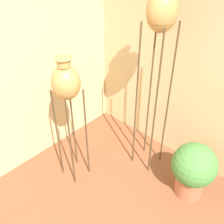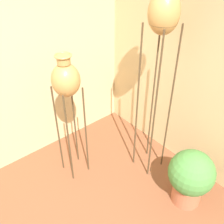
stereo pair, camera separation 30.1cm
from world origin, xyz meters
TOP-DOWN VIEW (x-y plane):
  - vase_stand_tall at (1.56, 0.79)m, footprint 0.31×0.31m
  - vase_stand_medium at (0.76, 1.34)m, footprint 0.31×0.31m
  - potted_plant at (1.48, 0.11)m, footprint 0.51×0.51m

SIDE VIEW (x-z plane):
  - potted_plant at x=1.48m, z-range 0.04..0.75m
  - vase_stand_medium at x=0.76m, z-range 0.50..2.11m
  - vase_stand_tall at x=1.56m, z-range 0.78..3.06m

